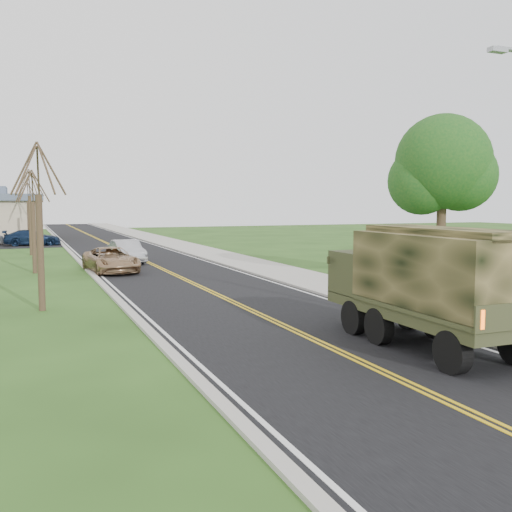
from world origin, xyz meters
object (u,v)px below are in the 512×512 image
suv_champagne (111,260)px  utility_box_far (496,328)px  military_truck (427,279)px  sedan_silver (127,251)px  pickup_navy (403,264)px

suv_champagne → utility_box_far: size_ratio=7.87×
suv_champagne → military_truck: bearing=-81.1°
sedan_silver → utility_box_far: (5.90, -25.62, -0.32)m
sedan_silver → pickup_navy: (12.17, -12.95, -0.02)m
pickup_navy → utility_box_far: pickup_navy is taller
military_truck → pickup_navy: (8.48, 12.38, -1.15)m
pickup_navy → military_truck: bearing=146.1°
suv_champagne → utility_box_far: 22.11m
military_truck → utility_box_far: military_truck is taller
military_truck → pickup_navy: 15.05m
suv_champagne → pickup_navy: 16.06m
military_truck → utility_box_far: (2.20, -0.29, -1.45)m
suv_champagne → sedan_silver: sedan_silver is taller
suv_champagne → sedan_silver: (1.70, 4.86, 0.04)m
military_truck → pickup_navy: bearing=56.5°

